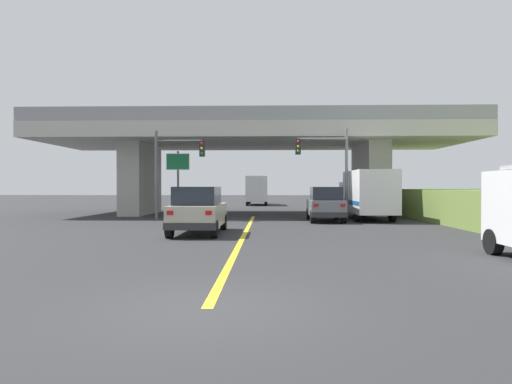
# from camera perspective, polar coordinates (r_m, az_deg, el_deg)

# --- Properties ---
(ground) EXTENTS (160.00, 160.00, 0.00)m
(ground) POSITION_cam_1_polar(r_m,az_deg,el_deg) (33.21, -0.17, -2.84)
(ground) COLOR #2B2B2D
(overpass_bridge) EXTENTS (30.28, 10.53, 7.11)m
(overpass_bridge) POSITION_cam_1_polar(r_m,az_deg,el_deg) (33.28, -0.17, 5.79)
(overpass_bridge) COLOR #B7B5AD
(overpass_bridge) RESTS_ON ground
(lane_divider_stripe) EXTENTS (0.20, 23.26, 0.01)m
(lane_divider_stripe) POSITION_cam_1_polar(r_m,az_deg,el_deg) (19.05, -1.48, -5.40)
(lane_divider_stripe) COLOR yellow
(lane_divider_stripe) RESTS_ON ground
(suv_lead) EXTENTS (2.03, 4.71, 2.02)m
(suv_lead) POSITION_cam_1_polar(r_m,az_deg,el_deg) (19.34, -7.35, -2.31)
(suv_lead) COLOR #B7B29E
(suv_lead) RESTS_ON ground
(suv_crossing) EXTENTS (2.06, 4.35, 2.02)m
(suv_crossing) POSITION_cam_1_polar(r_m,az_deg,el_deg) (26.47, 8.86, -1.54)
(suv_crossing) COLOR slate
(suv_crossing) RESTS_ON ground
(box_truck) EXTENTS (2.33, 7.45, 3.00)m
(box_truck) POSITION_cam_1_polar(r_m,az_deg,el_deg) (28.72, 13.95, -0.22)
(box_truck) COLOR silver
(box_truck) RESTS_ON ground
(traffic_signal_nearside) EXTENTS (3.21, 0.36, 5.59)m
(traffic_signal_nearside) POSITION_cam_1_polar(r_m,az_deg,el_deg) (27.72, 9.31, 3.88)
(traffic_signal_nearside) COLOR slate
(traffic_signal_nearside) RESTS_ON ground
(traffic_signal_farside) EXTENTS (3.05, 0.36, 5.44)m
(traffic_signal_farside) POSITION_cam_1_polar(r_m,az_deg,el_deg) (27.62, -10.55, 3.67)
(traffic_signal_farside) COLOR #56595E
(traffic_signal_farside) RESTS_ON ground
(highway_sign) EXTENTS (1.56, 0.17, 4.42)m
(highway_sign) POSITION_cam_1_polar(r_m,az_deg,el_deg) (30.30, -9.93, 2.94)
(highway_sign) COLOR #56595E
(highway_sign) RESTS_ON ground
(semi_truck_distant) EXTENTS (2.33, 7.22, 3.21)m
(semi_truck_distant) POSITION_cam_1_polar(r_m,az_deg,el_deg) (50.44, 0.14, 0.24)
(semi_truck_distant) COLOR red
(semi_truck_distant) RESTS_ON ground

